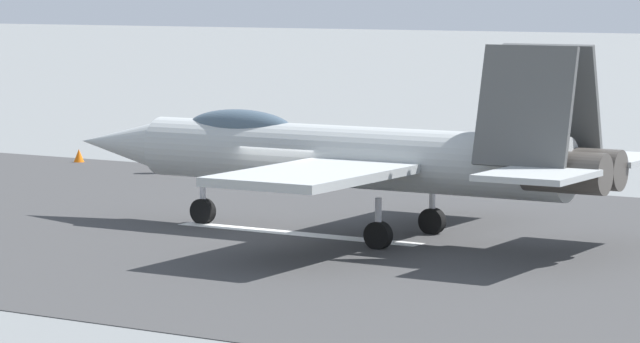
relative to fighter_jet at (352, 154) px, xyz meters
The scene contains 6 objects.
ground_plane 3.09m from the fighter_jet, 12.24° to the left, with size 400.00×400.00×0.00m, color slate.
runway_strip 3.07m from the fighter_jet, 12.35° to the left, with size 240.00×26.00×0.02m.
fighter_jet is the anchor object (origin of this frame).
crew_person 17.63m from the fighter_jet, 35.51° to the right, with size 0.70×0.36×1.62m.
marker_cone_mid 14.45m from the fighter_jet, 53.07° to the right, with size 0.44×0.44×0.55m, color orange.
marker_cone_far 22.88m from the fighter_jet, 30.11° to the right, with size 0.44×0.44×0.55m, color orange.
Camera 1 is at (-26.16, 39.83, 7.06)m, focal length 94.00 mm.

